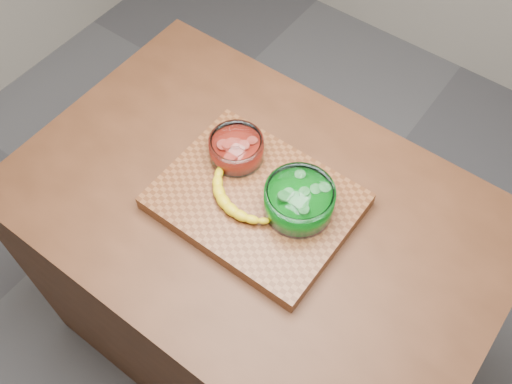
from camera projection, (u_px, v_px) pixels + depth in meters
The scene contains 6 objects.
ground at pixel (256, 334), 2.13m from camera, with size 3.50×3.50×0.00m, color #5A5A5E.
counter at pixel (256, 283), 1.75m from camera, with size 1.20×0.80×0.90m, color #4D2A17.
cutting_board at pixel (256, 201), 1.36m from camera, with size 0.45×0.35×0.04m, color brown.
bowl_red at pixel (236, 149), 1.38m from camera, with size 0.13×0.13×0.06m.
bowl_green at pixel (299, 201), 1.29m from camera, with size 0.16×0.16×0.08m.
banana at pixel (240, 195), 1.33m from camera, with size 0.23×0.14×0.03m, color gold, non-canonical shape.
Camera 1 is at (0.44, -0.59, 2.07)m, focal length 40.00 mm.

